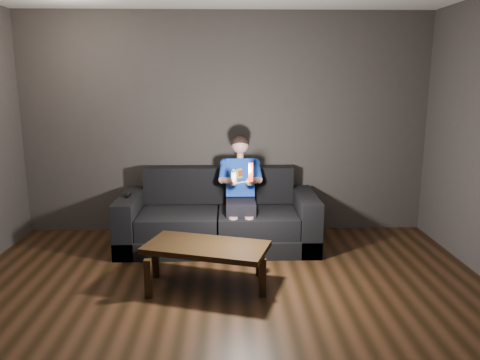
{
  "coord_description": "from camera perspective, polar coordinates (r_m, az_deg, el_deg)",
  "views": [
    {
      "loc": [
        0.02,
        -3.29,
        1.89
      ],
      "look_at": [
        0.15,
        1.55,
        0.85
      ],
      "focal_mm": 35.0,
      "sensor_mm": 36.0,
      "label": 1
    }
  ],
  "objects": [
    {
      "name": "floor",
      "position": [
        3.79,
        -1.72,
        -17.78
      ],
      "size": [
        5.0,
        5.0,
        0.0
      ],
      "primitive_type": "plane",
      "color": "black",
      "rests_on": "ground"
    },
    {
      "name": "back_wall",
      "position": [
        5.81,
        -1.74,
        6.8
      ],
      "size": [
        5.0,
        0.04,
        2.7
      ],
      "primitive_type": "cube",
      "color": "#3A3533",
      "rests_on": "ground"
    },
    {
      "name": "sofa",
      "position": [
        5.44,
        -2.65,
        -5.09
      ],
      "size": [
        2.24,
        0.97,
        0.86
      ],
      "color": "black",
      "rests_on": "floor"
    },
    {
      "name": "child",
      "position": [
        5.26,
        0.06,
        -0.4
      ],
      "size": [
        0.49,
        0.6,
        1.19
      ],
      "color": "black",
      "rests_on": "sofa"
    },
    {
      "name": "wii_remote_red",
      "position": [
        4.77,
        1.31,
        0.96
      ],
      "size": [
        0.05,
        0.07,
        0.2
      ],
      "color": "red",
      "rests_on": "child"
    },
    {
      "name": "nunchuk_white",
      "position": [
        4.78,
        -0.76,
        0.49
      ],
      "size": [
        0.07,
        0.09,
        0.15
      ],
      "color": "silver",
      "rests_on": "child"
    },
    {
      "name": "wii_remote_black",
      "position": [
        5.38,
        -13.48,
        -1.82
      ],
      "size": [
        0.05,
        0.15,
        0.03
      ],
      "color": "black",
      "rests_on": "sofa"
    },
    {
      "name": "coffee_table",
      "position": [
        4.37,
        -4.13,
        -8.54
      ],
      "size": [
        1.23,
        0.86,
        0.4
      ],
      "color": "black",
      "rests_on": "floor"
    }
  ]
}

